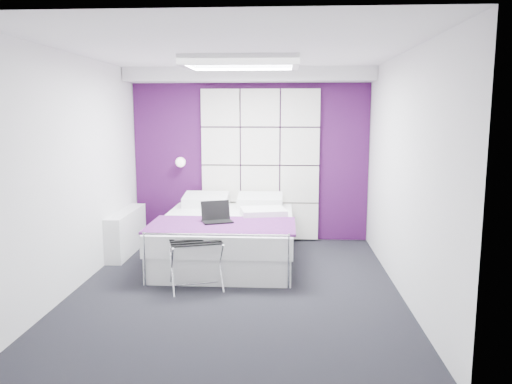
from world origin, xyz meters
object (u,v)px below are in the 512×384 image
at_px(wall_lamp, 181,162).
at_px(nightstand, 190,208).
at_px(laptop, 218,217).
at_px(luggage_rack, 196,265).
at_px(radiator, 126,232).
at_px(bed, 227,236).

xyz_separation_m(wall_lamp, nightstand, (0.12, -0.04, -0.71)).
distance_m(wall_lamp, laptop, 1.68).
bearing_deg(nightstand, luggage_rack, -77.25).
bearing_deg(luggage_rack, radiator, 113.63).
distance_m(wall_lamp, bed, 1.57).
xyz_separation_m(wall_lamp, laptop, (0.75, -1.40, -0.55)).
height_order(nightstand, luggage_rack, luggage_rack).
relative_size(radiator, nightstand, 2.88).
bearing_deg(bed, luggage_rack, -100.72).
xyz_separation_m(wall_lamp, radiator, (-0.64, -0.76, -0.92)).
xyz_separation_m(radiator, nightstand, (0.76, 0.72, 0.21)).
bearing_deg(bed, nightstand, 125.86).
relative_size(nightstand, luggage_rack, 0.74).
height_order(radiator, luggage_rack, radiator).
height_order(wall_lamp, luggage_rack, wall_lamp).
height_order(radiator, bed, bed).
height_order(bed, laptop, laptop).
relative_size(wall_lamp, bed, 0.07).
bearing_deg(wall_lamp, laptop, -61.95).
distance_m(bed, nightstand, 1.20).
distance_m(bed, luggage_rack, 1.17).
relative_size(bed, nightstand, 5.19).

